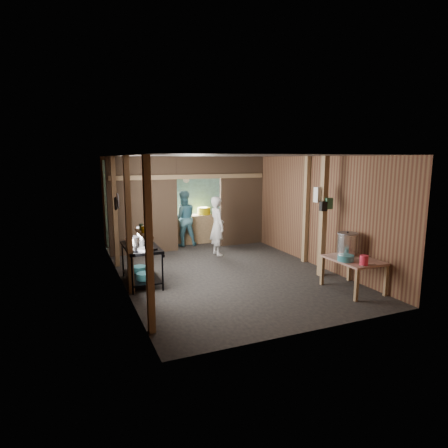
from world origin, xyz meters
name	(u,v)px	position (x,y,z in m)	size (l,w,h in m)	color
floor	(221,269)	(0.00, 0.00, 0.00)	(4.50, 7.00, 0.00)	black
ceiling	(220,156)	(0.00, 0.00, 2.60)	(4.50, 7.00, 0.00)	#49423C
wall_back	(178,199)	(0.00, 3.50, 1.30)	(4.50, 0.00, 2.60)	brown
wall_front	(314,246)	(0.00, -3.50, 1.30)	(4.50, 0.00, 2.60)	brown
wall_left	(119,220)	(-2.25, 0.00, 1.30)	(0.00, 7.00, 2.60)	brown
wall_right	(304,209)	(2.25, 0.00, 1.30)	(0.00, 7.00, 2.60)	brown
partition_left	(143,206)	(-1.32, 2.20, 1.30)	(1.85, 0.10, 2.60)	brown
partition_right	(241,201)	(1.57, 2.20, 1.30)	(1.35, 0.10, 2.60)	brown
partition_header	(199,167)	(0.25, 2.20, 2.30)	(1.30, 0.10, 0.60)	brown
turquoise_panel	(178,201)	(0.00, 3.44, 1.25)	(4.40, 0.06, 2.50)	#83C6C6
back_counter	(193,229)	(0.30, 2.95, 0.42)	(1.20, 0.50, 0.85)	#A58055
wall_clock	(186,180)	(0.25, 3.40, 1.90)	(0.20, 0.20, 0.03)	white
post_left_a	(149,247)	(-2.18, -2.60, 1.30)	(0.10, 0.12, 2.60)	#A58055
post_left_b	(129,226)	(-2.18, -0.80, 1.30)	(0.10, 0.12, 2.60)	#A58055
post_left_c	(115,212)	(-2.18, 1.20, 1.30)	(0.10, 0.12, 2.60)	#A58055
post_right	(306,210)	(2.18, -0.20, 1.30)	(0.10, 0.12, 2.60)	#A58055
post_free	(323,217)	(1.85, -1.30, 1.30)	(0.12, 0.12, 2.60)	#A58055
cross_beam	(191,177)	(0.00, 2.15, 2.05)	(4.40, 0.12, 0.12)	#A58055
pan_lid_big	(118,201)	(-2.21, 0.40, 1.65)	(0.34, 0.34, 0.03)	slate
pan_lid_small	(115,204)	(-2.21, 0.80, 1.55)	(0.30, 0.30, 0.03)	black
wall_shelf	(144,233)	(-2.15, -2.10, 1.40)	(0.14, 0.80, 0.03)	#A58055
jar_white	(147,232)	(-2.15, -2.35, 1.47)	(0.07, 0.07, 0.10)	white
jar_yellow	(144,229)	(-2.15, -2.10, 1.47)	(0.08, 0.08, 0.10)	#B69D0C
jar_green	(141,227)	(-2.15, -1.88, 1.47)	(0.06, 0.06, 0.10)	#2C6140
bag_white	(320,195)	(1.80, -1.22, 1.78)	(0.22, 0.15, 0.32)	white
bag_green	(328,203)	(1.92, -1.36, 1.60)	(0.16, 0.12, 0.24)	#2C6140
bag_black	(323,206)	(1.78, -1.38, 1.55)	(0.14, 0.10, 0.20)	black
gas_range	(142,265)	(-1.88, -0.29, 0.40)	(0.69, 1.34, 0.79)	black
prep_table	(353,275)	(1.83, -2.32, 0.31)	(0.77, 1.06, 0.63)	#A77565
stove_pot_large	(145,234)	(-1.71, 0.16, 0.94)	(0.32, 0.32, 0.33)	silver
stove_pot_med	(133,242)	(-2.05, -0.37, 0.89)	(0.27, 0.27, 0.24)	silver
stove_saucepan	(129,240)	(-2.05, 0.07, 0.85)	(0.17, 0.17, 0.11)	silver
frying_pan	(146,250)	(-1.88, -0.77, 0.82)	(0.31, 0.53, 0.07)	slate
blue_tub_front	(144,276)	(-1.88, -0.53, 0.22)	(0.31, 0.31, 0.13)	teal
blue_tub_back	(139,269)	(-1.88, 0.01, 0.21)	(0.30, 0.30, 0.12)	teal
stock_pot	(347,244)	(1.93, -2.00, 0.84)	(0.40, 0.40, 0.47)	silver
wash_basin	(346,258)	(1.58, -2.38, 0.69)	(0.30, 0.30, 0.11)	teal
pink_bucket	(364,260)	(1.70, -2.72, 0.72)	(0.15, 0.15, 0.18)	#E22A44
knife	(369,265)	(1.77, -2.78, 0.63)	(0.30, 0.04, 0.01)	silver
yellow_tub	(204,211)	(0.67, 2.95, 0.96)	(0.39, 0.39, 0.22)	#B69D0C
cook	(217,226)	(0.44, 1.29, 0.78)	(0.57, 0.37, 1.57)	beige
worker_back	(183,218)	(-0.08, 2.68, 0.81)	(0.79, 0.62, 1.63)	teal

